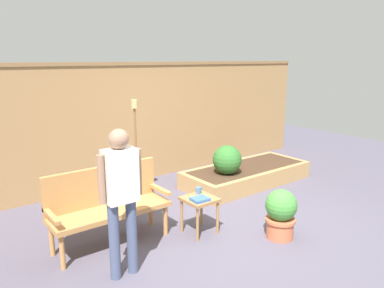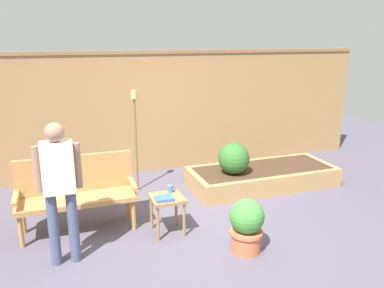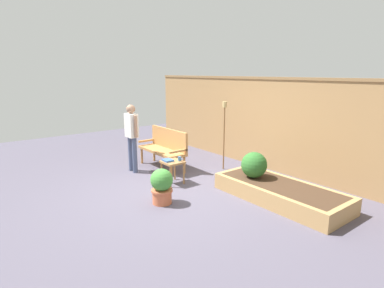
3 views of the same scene
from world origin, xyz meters
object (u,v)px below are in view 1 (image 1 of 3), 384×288
object	(u,v)px
person_by_bench	(121,191)
cup_on_table	(198,190)
shrub_near_bench	(227,160)
garden_bench	(107,200)
side_table	(200,204)
book_on_table	(200,199)
potted_boxwood	(281,213)
tiki_torch	(135,132)

from	to	relation	value
person_by_bench	cup_on_table	bearing A→B (deg)	16.93
cup_on_table	shrub_near_bench	size ratio (longest dim) A/B	0.22
garden_bench	shrub_near_bench	size ratio (longest dim) A/B	2.92
side_table	book_on_table	xyz separation A→B (m)	(-0.06, -0.08, 0.10)
side_table	shrub_near_bench	distance (m)	1.66
cup_on_table	potted_boxwood	distance (m)	1.08
potted_boxwood	tiki_torch	size ratio (longest dim) A/B	0.39
garden_bench	potted_boxwood	bearing A→B (deg)	-34.68
book_on_table	shrub_near_bench	world-z (taller)	shrub_near_bench
book_on_table	garden_bench	bearing A→B (deg)	153.35
book_on_table	tiki_torch	size ratio (longest dim) A/B	0.13
cup_on_table	potted_boxwood	size ratio (longest dim) A/B	0.17
potted_boxwood	person_by_bench	xyz separation A→B (m)	(-1.95, 0.45, 0.60)
potted_boxwood	cup_on_table	bearing A→B (deg)	127.19
book_on_table	person_by_bench	size ratio (longest dim) A/B	0.14
side_table	potted_boxwood	size ratio (longest dim) A/B	0.76
tiki_torch	person_by_bench	size ratio (longest dim) A/B	1.03
garden_bench	book_on_table	xyz separation A→B (m)	(0.99, -0.57, -0.05)
garden_bench	tiki_torch	distance (m)	1.51
shrub_near_bench	book_on_table	bearing A→B (deg)	-144.00
book_on_table	tiki_torch	world-z (taller)	tiki_torch
garden_bench	cup_on_table	world-z (taller)	garden_bench
potted_boxwood	shrub_near_bench	xyz separation A→B (m)	(0.63, 1.67, 0.21)
potted_boxwood	shrub_near_bench	bearing A→B (deg)	69.30
book_on_table	potted_boxwood	world-z (taller)	potted_boxwood
cup_on_table	book_on_table	size ratio (longest dim) A/B	0.51
side_table	garden_bench	bearing A→B (deg)	154.52
person_by_bench	garden_bench	bearing A→B (deg)	76.62
potted_boxwood	garden_bench	bearing A→B (deg)	145.32
cup_on_table	tiki_torch	world-z (taller)	tiki_torch
side_table	shrub_near_bench	size ratio (longest dim) A/B	0.97
cup_on_table	tiki_torch	bearing A→B (deg)	96.08
book_on_table	cup_on_table	bearing A→B (deg)	59.45
potted_boxwood	shrub_near_bench	size ratio (longest dim) A/B	1.28
person_by_bench	book_on_table	bearing A→B (deg)	9.52
side_table	person_by_bench	distance (m)	1.37
side_table	potted_boxwood	distance (m)	1.03
book_on_table	potted_boxwood	distance (m)	1.03
garden_bench	book_on_table	bearing A→B (deg)	-30.27
book_on_table	potted_boxwood	size ratio (longest dim) A/B	0.33
potted_boxwood	person_by_bench	size ratio (longest dim) A/B	0.40
cup_on_table	shrub_near_bench	xyz separation A→B (m)	(1.28, 0.82, 0.02)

